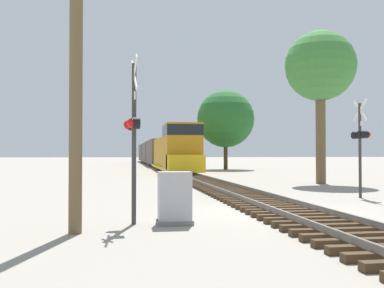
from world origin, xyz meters
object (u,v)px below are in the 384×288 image
object	(u,v)px
utility_pole	(76,29)
freight_train	(156,153)
crossing_signal_near	(133,129)
crossing_signal_far	(361,139)
relay_cabinet	(175,199)
tree_far_right	(320,68)
tree_mid_background	(226,119)

from	to	relation	value
utility_pole	freight_train	bearing A→B (deg)	84.14
crossing_signal_near	crossing_signal_far	distance (m)	10.97
crossing_signal_near	relay_cabinet	size ratio (longest dim) A/B	3.19
freight_train	crossing_signal_near	size ratio (longest dim) A/B	16.24
crossing_signal_near	relay_cabinet	distance (m)	2.10
tree_far_right	tree_mid_background	distance (m)	24.17
utility_pole	tree_far_right	xyz separation A→B (m)	(12.99, 15.21, 2.38)
tree_far_right	tree_mid_background	world-z (taller)	tree_far_right
freight_train	crossing_signal_near	bearing A→B (deg)	-94.66
crossing_signal_near	utility_pole	bearing A→B (deg)	-56.31
relay_cabinet	tree_far_right	xyz separation A→B (m)	(10.58, 14.27, 6.42)
crossing_signal_far	tree_far_right	distance (m)	9.95
crossing_signal_far	tree_mid_background	size ratio (longest dim) A/B	0.45
tree_far_right	tree_mid_background	bearing A→B (deg)	90.86
utility_pole	tree_mid_background	size ratio (longest dim) A/B	1.02
freight_train	crossing_signal_far	bearing A→B (deg)	-84.74
tree_mid_background	relay_cabinet	bearing A→B (deg)	-104.91
tree_far_right	tree_mid_background	size ratio (longest dim) A/B	1.03
relay_cabinet	tree_mid_background	xyz separation A→B (m)	(10.22, 38.40, 5.10)
crossing_signal_near	tree_far_right	size ratio (longest dim) A/B	0.47
crossing_signal_far	freight_train	bearing A→B (deg)	-0.86
relay_cabinet	tree_mid_background	distance (m)	40.06
relay_cabinet	tree_far_right	size ratio (longest dim) A/B	0.15
relay_cabinet	utility_pole	distance (m)	4.79
relay_cabinet	tree_far_right	world-z (taller)	tree_far_right
relay_cabinet	utility_pole	world-z (taller)	utility_pole
crossing_signal_near	tree_far_right	xyz separation A→B (m)	(11.65, 14.06, 4.62)
crossing_signal_far	relay_cabinet	bearing A→B (deg)	118.24
utility_pole	tree_mid_background	xyz separation A→B (m)	(12.63, 39.34, 1.06)
utility_pole	relay_cabinet	bearing A→B (deg)	21.43
freight_train	utility_pole	xyz separation A→B (m)	(-6.02, -58.70, 2.77)
tree_mid_background	tree_far_right	bearing A→B (deg)	-89.14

